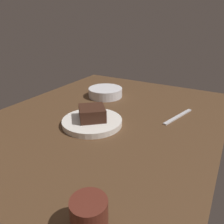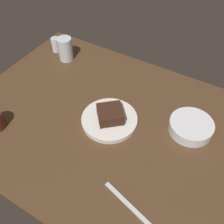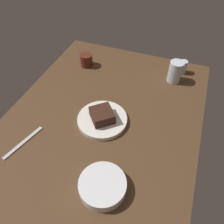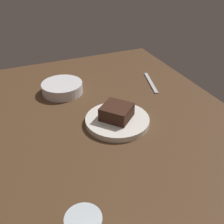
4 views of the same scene
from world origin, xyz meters
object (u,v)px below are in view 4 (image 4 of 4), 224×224
object	(u,v)px
butter_knife	(151,83)
side_bowl	(62,88)
chocolate_cake_slice	(117,112)
dessert_plate	(117,121)

from	to	relation	value
butter_knife	side_bowl	bearing A→B (deg)	-84.58
chocolate_cake_slice	butter_knife	size ratio (longest dim) A/B	0.49
side_bowl	butter_knife	bearing A→B (deg)	-99.92
dessert_plate	side_bowl	size ratio (longest dim) A/B	1.33
dessert_plate	butter_knife	world-z (taller)	dessert_plate
side_bowl	butter_knife	distance (cm)	37.71
butter_knife	chocolate_cake_slice	bearing A→B (deg)	-34.64
dessert_plate	chocolate_cake_slice	xyz separation A→B (cm)	(0.32, 0.11, 3.30)
chocolate_cake_slice	side_bowl	xyz separation A→B (cm)	(27.94, 11.56, -2.18)
chocolate_cake_slice	side_bowl	distance (cm)	30.31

